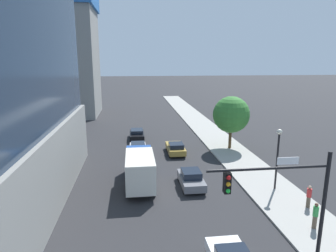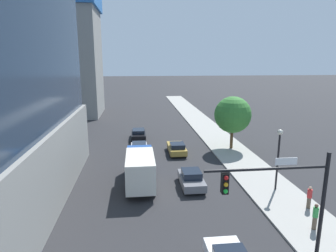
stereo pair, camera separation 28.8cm
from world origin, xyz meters
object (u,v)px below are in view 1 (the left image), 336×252
at_px(street_tree, 231,115).
at_px(car_gray, 191,179).
at_px(traffic_light_pole, 284,192).
at_px(construction_building, 57,49).
at_px(pedestrian_green_shirt, 315,215).
at_px(car_black, 137,134).
at_px(pedestrian_red_shirt, 309,196).
at_px(car_gold, 176,148).
at_px(car_silver, 138,149).
at_px(box_truck, 140,167).
at_px(street_lamp, 278,150).

distance_m(street_tree, car_gray, 12.89).
height_order(traffic_light_pole, street_tree, street_tree).
relative_size(construction_building, pedestrian_green_shirt, 18.17).
relative_size(car_black, car_gray, 1.09).
distance_m(construction_building, pedestrian_red_shirt, 50.82).
distance_m(car_gold, car_silver, 4.40).
xyz_separation_m(car_silver, pedestrian_red_shirt, (12.17, -14.33, 0.31)).
xyz_separation_m(car_gold, box_truck, (-4.39, -8.47, 1.00)).
bearing_deg(car_silver, street_lamp, -44.28).
xyz_separation_m(construction_building, car_silver, (14.50, -27.25, -12.25)).
height_order(car_black, box_truck, box_truck).
distance_m(construction_building, street_lamp, 47.06).
bearing_deg(pedestrian_red_shirt, box_truck, 154.74).
bearing_deg(pedestrian_red_shirt, pedestrian_green_shirt, -114.77).
bearing_deg(traffic_light_pole, pedestrian_red_shirt, 47.15).
height_order(traffic_light_pole, pedestrian_green_shirt, traffic_light_pole).
xyz_separation_m(pedestrian_green_shirt, pedestrian_red_shirt, (1.20, 2.61, -0.03)).
distance_m(car_silver, pedestrian_green_shirt, 20.19).
bearing_deg(street_tree, car_black, 152.00).
xyz_separation_m(car_silver, pedestrian_green_shirt, (10.97, -16.94, 0.34)).
bearing_deg(pedestrian_green_shirt, street_lamp, 87.07).
bearing_deg(street_tree, traffic_light_pole, -102.02).
bearing_deg(car_silver, street_tree, 4.36).
bearing_deg(car_black, street_lamp, -57.77).
bearing_deg(car_gold, car_silver, 178.45).
bearing_deg(pedestrian_green_shirt, car_gray, 131.01).
xyz_separation_m(traffic_light_pole, street_tree, (4.45, 20.92, -0.05)).
bearing_deg(street_tree, pedestrian_red_shirt, -86.79).
bearing_deg(pedestrian_red_shirt, construction_building, 122.68).
distance_m(street_tree, car_silver, 11.92).
distance_m(street_lamp, street_tree, 11.88).
height_order(construction_building, pedestrian_red_shirt, construction_building).
bearing_deg(car_gold, construction_building, 124.62).
distance_m(car_gray, car_silver, 10.36).
bearing_deg(box_truck, car_silver, 90.00).
bearing_deg(pedestrian_red_shirt, car_gold, 118.69).
relative_size(construction_building, pedestrian_red_shirt, 18.76).
relative_size(street_lamp, car_gray, 1.29).
bearing_deg(box_truck, pedestrian_red_shirt, -25.26).
bearing_deg(construction_building, pedestrian_red_shirt, -57.32).
xyz_separation_m(street_tree, box_truck, (-11.32, -9.45, -2.64)).
height_order(traffic_light_pole, car_silver, traffic_light_pole).
distance_m(street_lamp, pedestrian_green_shirt, 6.47).
distance_m(car_silver, box_truck, 8.64).
height_order(car_silver, pedestrian_red_shirt, pedestrian_red_shirt).
relative_size(car_gray, pedestrian_red_shirt, 2.37).
relative_size(car_black, box_truck, 0.61).
bearing_deg(pedestrian_green_shirt, car_gold, 111.35).
xyz_separation_m(street_lamp, car_gray, (-6.88, 1.61, -2.87)).
distance_m(street_lamp, car_black, 21.33).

